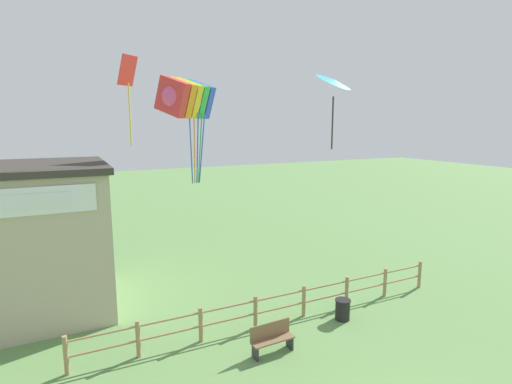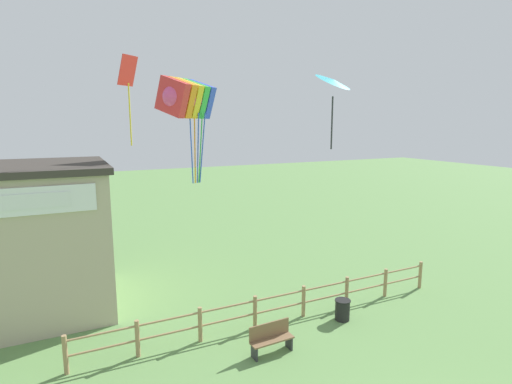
{
  "view_description": "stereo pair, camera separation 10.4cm",
  "coord_description": "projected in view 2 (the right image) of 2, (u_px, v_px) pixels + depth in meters",
  "views": [
    {
      "loc": [
        -6.81,
        -4.04,
        7.13
      ],
      "look_at": [
        0.0,
        9.75,
        4.51
      ],
      "focal_mm": 28.0,
      "sensor_mm": 36.0,
      "label": 1
    },
    {
      "loc": [
        -6.72,
        -4.09,
        7.13
      ],
      "look_at": [
        0.0,
        9.75,
        4.51
      ],
      "focal_mm": 28.0,
      "sensor_mm": 36.0,
      "label": 2
    }
  ],
  "objects": [
    {
      "name": "seaside_building",
      "position": [
        21.0,
        240.0,
        14.94
      ],
      "size": [
        6.33,
        5.54,
        5.68
      ],
      "color": "#B7A88E",
      "rests_on": "ground_plane"
    },
    {
      "name": "wooden_fence",
      "position": [
        280.0,
        304.0,
        14.47
      ],
      "size": [
        14.26,
        0.14,
        1.2
      ],
      "color": "#9E7F56",
      "rests_on": "ground_plane"
    },
    {
      "name": "trash_bin",
      "position": [
        342.0,
        310.0,
        14.69
      ],
      "size": [
        0.58,
        0.58,
        0.77
      ],
      "color": "black",
      "rests_on": "ground_plane"
    },
    {
      "name": "kite_cyan_delta",
      "position": [
        333.0,
        82.0,
        12.11
      ],
      "size": [
        1.5,
        1.46,
        2.37
      ],
      "color": "#2DB2C6"
    },
    {
      "name": "kite_rainbow_parafoil",
      "position": [
        186.0,
        98.0,
        17.47
      ],
      "size": [
        3.11,
        2.88,
        4.7
      ],
      "color": "#E54C8C"
    },
    {
      "name": "kite_red_diamond",
      "position": [
        128.0,
        82.0,
        14.28
      ],
      "size": [
        0.81,
        0.76,
        3.19
      ],
      "color": "red"
    },
    {
      "name": "park_bench_near_fence",
      "position": [
        271.0,
        338.0,
        12.54
      ],
      "size": [
        1.44,
        0.46,
        0.97
      ],
      "color": "brown",
      "rests_on": "ground_plane"
    }
  ]
}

